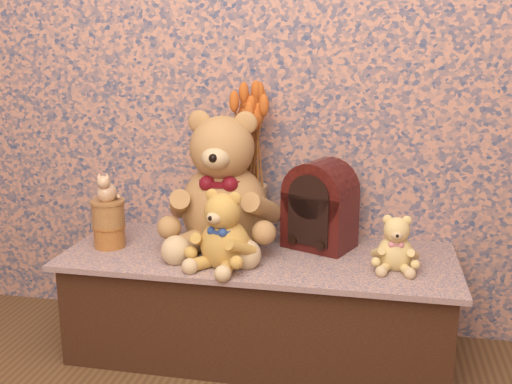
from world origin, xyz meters
TOP-DOWN VIEW (x-y plane):
  - display_shelf at (0.00, 1.24)m, footprint 1.39×0.55m
  - teddy_large at (-0.15, 1.31)m, footprint 0.44×0.52m
  - teddy_medium at (-0.09, 1.10)m, footprint 0.30×0.32m
  - teddy_small at (0.48, 1.19)m, footprint 0.16×0.19m
  - cathedral_radio at (0.21, 1.35)m, footprint 0.28×0.25m
  - ceramic_vase at (-0.06, 1.38)m, footprint 0.16×0.16m
  - dried_stalks at (-0.06, 1.38)m, footprint 0.25×0.25m
  - biscuit_tin_lower at (-0.56, 1.20)m, footprint 0.15×0.15m
  - biscuit_tin_upper at (-0.56, 1.20)m, footprint 0.12×0.12m
  - cat_figurine at (-0.56, 1.20)m, footprint 0.09×0.10m

SIDE VIEW (x-z plane):
  - display_shelf at x=0.00m, z-range 0.00..0.39m
  - biscuit_tin_lower at x=-0.56m, z-range 0.39..0.47m
  - teddy_small at x=0.48m, z-range 0.39..0.59m
  - ceramic_vase at x=-0.06m, z-range 0.39..0.60m
  - biscuit_tin_upper at x=-0.56m, z-range 0.47..0.56m
  - teddy_medium at x=-0.09m, z-range 0.39..0.67m
  - cathedral_radio at x=0.21m, z-range 0.39..0.71m
  - cat_figurine at x=-0.56m, z-range 0.56..0.68m
  - teddy_large at x=-0.15m, z-range 0.39..0.93m
  - dried_stalks at x=-0.06m, z-range 0.60..0.98m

